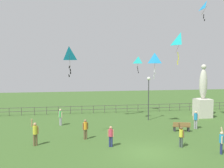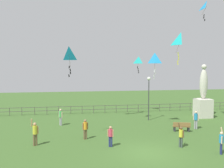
{
  "view_description": "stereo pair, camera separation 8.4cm",
  "coord_description": "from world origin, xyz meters",
  "px_view_note": "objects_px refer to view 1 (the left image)",
  "views": [
    {
      "loc": [
        -4.8,
        -14.96,
        5.75
      ],
      "look_at": [
        -1.49,
        5.78,
        4.21
      ],
      "focal_mm": 38.15,
      "sensor_mm": 36.0,
      "label": 1
    },
    {
      "loc": [
        -4.72,
        -14.97,
        5.75
      ],
      "look_at": [
        -1.49,
        5.78,
        4.21
      ],
      "focal_mm": 38.15,
      "sensor_mm": 36.0,
      "label": 2
    }
  ],
  "objects_px": {
    "person_1": "(60,116)",
    "person_2": "(35,132)",
    "person_0": "(196,119)",
    "kite_4": "(69,55)",
    "lamppost": "(149,89)",
    "kite_5": "(155,59)",
    "person_5": "(111,135)",
    "statue_monument": "(203,100)",
    "person_4": "(181,135)",
    "person_3": "(85,128)",
    "person_6": "(221,141)",
    "kite_1": "(181,41)",
    "kite_3": "(207,6)",
    "kite_2": "(138,61)",
    "park_bench": "(181,126)"
  },
  "relations": [
    {
      "from": "person_1",
      "to": "person_2",
      "type": "distance_m",
      "value": 5.98
    },
    {
      "from": "person_0",
      "to": "kite_4",
      "type": "xyz_separation_m",
      "value": [
        -11.4,
        -1.72,
        5.69
      ]
    },
    {
      "from": "lamppost",
      "to": "kite_5",
      "type": "relative_size",
      "value": 1.86
    },
    {
      "from": "person_1",
      "to": "person_5",
      "type": "relative_size",
      "value": 1.09
    },
    {
      "from": "statue_monument",
      "to": "person_1",
      "type": "relative_size",
      "value": 3.67
    },
    {
      "from": "statue_monument",
      "to": "kite_4",
      "type": "bearing_deg",
      "value": -156.58
    },
    {
      "from": "lamppost",
      "to": "person_4",
      "type": "relative_size",
      "value": 2.66
    },
    {
      "from": "person_3",
      "to": "person_6",
      "type": "relative_size",
      "value": 0.9
    },
    {
      "from": "kite_5",
      "to": "person_1",
      "type": "bearing_deg",
      "value": 170.91
    },
    {
      "from": "kite_1",
      "to": "person_2",
      "type": "bearing_deg",
      "value": -156.82
    },
    {
      "from": "person_5",
      "to": "kite_3",
      "type": "xyz_separation_m",
      "value": [
        10.3,
        5.4,
        10.74
      ]
    },
    {
      "from": "person_4",
      "to": "kite_1",
      "type": "height_order",
      "value": "kite_1"
    },
    {
      "from": "person_1",
      "to": "person_6",
      "type": "height_order",
      "value": "person_6"
    },
    {
      "from": "kite_2",
      "to": "kite_4",
      "type": "height_order",
      "value": "kite_4"
    },
    {
      "from": "person_0",
      "to": "kite_2",
      "type": "bearing_deg",
      "value": 111.73
    },
    {
      "from": "person_4",
      "to": "person_5",
      "type": "distance_m",
      "value": 5.01
    },
    {
      "from": "person_1",
      "to": "person_6",
      "type": "distance_m",
      "value": 14.39
    },
    {
      "from": "statue_monument",
      "to": "kite_2",
      "type": "height_order",
      "value": "kite_2"
    },
    {
      "from": "person_3",
      "to": "person_6",
      "type": "distance_m",
      "value": 9.82
    },
    {
      "from": "person_4",
      "to": "lamppost",
      "type": "bearing_deg",
      "value": 87.69
    },
    {
      "from": "statue_monument",
      "to": "person_0",
      "type": "height_order",
      "value": "statue_monument"
    },
    {
      "from": "kite_4",
      "to": "kite_5",
      "type": "xyz_separation_m",
      "value": [
        8.01,
        3.56,
        -0.21
      ]
    },
    {
      "from": "park_bench",
      "to": "kite_5",
      "type": "height_order",
      "value": "kite_5"
    },
    {
      "from": "person_5",
      "to": "kite_4",
      "type": "relative_size",
      "value": 0.65
    },
    {
      "from": "person_2",
      "to": "park_bench",
      "type": "bearing_deg",
      "value": 8.72
    },
    {
      "from": "lamppost",
      "to": "person_3",
      "type": "xyz_separation_m",
      "value": [
        -7.0,
        -5.72,
        -2.45
      ]
    },
    {
      "from": "statue_monument",
      "to": "person_0",
      "type": "distance_m",
      "value": 5.84
    },
    {
      "from": "lamppost",
      "to": "person_3",
      "type": "distance_m",
      "value": 9.36
    },
    {
      "from": "statue_monument",
      "to": "kite_1",
      "type": "relative_size",
      "value": 1.83
    },
    {
      "from": "lamppost",
      "to": "kite_4",
      "type": "height_order",
      "value": "kite_4"
    },
    {
      "from": "kite_3",
      "to": "kite_2",
      "type": "bearing_deg",
      "value": 128.37
    },
    {
      "from": "kite_2",
      "to": "kite_5",
      "type": "bearing_deg",
      "value": -91.19
    },
    {
      "from": "statue_monument",
      "to": "person_6",
      "type": "height_order",
      "value": "statue_monument"
    },
    {
      "from": "lamppost",
      "to": "person_5",
      "type": "distance_m",
      "value": 9.73
    },
    {
      "from": "person_5",
      "to": "kite_4",
      "type": "height_order",
      "value": "kite_4"
    },
    {
      "from": "person_4",
      "to": "person_5",
      "type": "bearing_deg",
      "value": 169.84
    },
    {
      "from": "person_3",
      "to": "kite_3",
      "type": "distance_m",
      "value": 16.43
    },
    {
      "from": "statue_monument",
      "to": "person_4",
      "type": "height_order",
      "value": "statue_monument"
    },
    {
      "from": "person_1",
      "to": "kite_4",
      "type": "bearing_deg",
      "value": -78.71
    },
    {
      "from": "kite_2",
      "to": "kite_3",
      "type": "distance_m",
      "value": 9.65
    },
    {
      "from": "statue_monument",
      "to": "person_0",
      "type": "bearing_deg",
      "value": -125.73
    },
    {
      "from": "kite_3",
      "to": "kite_4",
      "type": "xyz_separation_m",
      "value": [
        -13.21,
        -3.5,
        -4.95
      ]
    },
    {
      "from": "person_5",
      "to": "kite_3",
      "type": "distance_m",
      "value": 15.83
    },
    {
      "from": "kite_2",
      "to": "person_0",
      "type": "bearing_deg",
      "value": -68.27
    },
    {
      "from": "person_0",
      "to": "kite_4",
      "type": "distance_m",
      "value": 12.85
    },
    {
      "from": "person_2",
      "to": "kite_3",
      "type": "height_order",
      "value": "kite_3"
    },
    {
      "from": "statue_monument",
      "to": "person_5",
      "type": "height_order",
      "value": "statue_monument"
    },
    {
      "from": "kite_5",
      "to": "person_2",
      "type": "bearing_deg",
      "value": -157.46
    },
    {
      "from": "lamppost",
      "to": "park_bench",
      "type": "bearing_deg",
      "value": -72.47
    },
    {
      "from": "person_1",
      "to": "person_2",
      "type": "xyz_separation_m",
      "value": [
        -1.49,
        -5.79,
        0.06
      ]
    }
  ]
}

